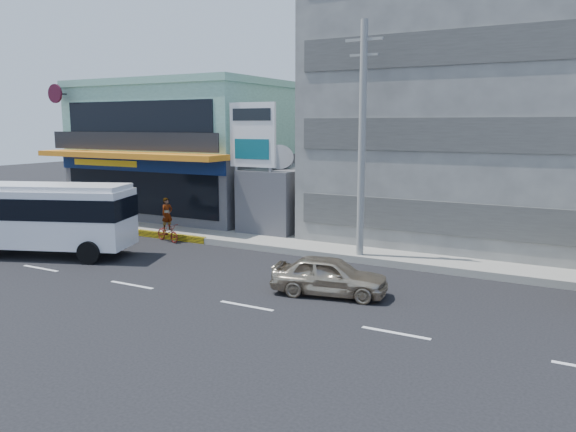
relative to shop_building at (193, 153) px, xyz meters
The scene contains 11 objects.
ground 16.57m from the shop_building, 60.16° to the right, with size 120.00×120.00×0.00m, color black.
sidewalk 14.27m from the shop_building, 18.88° to the right, with size 70.00×5.00×0.30m, color gray.
shop_building is the anchor object (origin of this frame).
concrete_building 18.28m from the shop_building, ahead, with size 16.00×12.00×14.00m, color gray.
gap_structure 8.53m from the shop_building, 13.67° to the right, with size 3.00×6.00×3.50m, color #48474C.
satellite_dish 8.54m from the shop_building, 20.21° to the right, with size 1.50×1.50×0.15m, color slate.
billboard 8.92m from the shop_building, 32.32° to the right, with size 2.60×0.18×6.90m.
utility_pole_near 15.50m from the shop_building, 25.06° to the right, with size 1.60×0.30×10.00m.
minibus 12.51m from the shop_building, 83.93° to the right, with size 8.06×5.04×3.22m.
sedan 19.10m from the shop_building, 37.85° to the right, with size 1.61×4.00×1.36m, color #BDAC90.
motorcycle_rider 8.92m from the shop_building, 61.19° to the right, with size 1.82×1.05×2.21m.
Camera 1 is at (14.56, -14.69, 5.82)m, focal length 35.00 mm.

